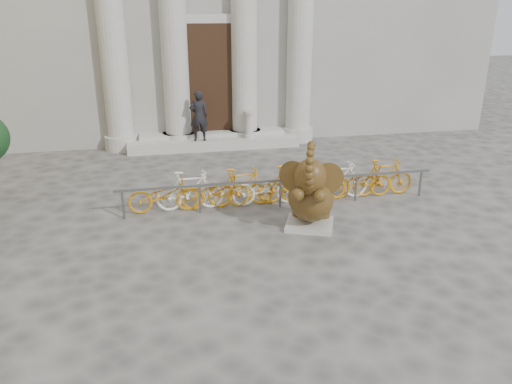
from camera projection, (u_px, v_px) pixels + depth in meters
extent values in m
plane|color=#474442|center=(276.00, 278.00, 9.22)|extent=(80.00, 80.00, 0.00)
cube|color=black|center=(210.00, 80.00, 17.54)|extent=(2.40, 0.16, 4.00)
cylinder|color=#A8A59E|center=(111.00, 30.00, 16.24)|extent=(0.90, 0.90, 8.00)
cylinder|color=#A8A59E|center=(173.00, 30.00, 16.61)|extent=(0.90, 0.90, 8.00)
cylinder|color=#A8A59E|center=(244.00, 29.00, 17.06)|extent=(0.90, 0.90, 8.00)
cylinder|color=#A8A59E|center=(300.00, 29.00, 17.44)|extent=(0.90, 0.90, 8.00)
cube|color=#A8A59E|center=(214.00, 142.00, 17.79)|extent=(6.00, 1.20, 0.36)
cube|color=#A8A59E|center=(309.00, 224.00, 11.36)|extent=(1.32, 1.26, 0.10)
ellipsoid|color=black|center=(311.00, 206.00, 11.45)|extent=(1.13, 1.10, 0.67)
ellipsoid|color=black|center=(311.00, 197.00, 11.15)|extent=(1.40, 1.54, 1.09)
cylinder|color=black|center=(299.00, 210.00, 11.68)|extent=(0.41, 0.41, 0.27)
cylinder|color=black|center=(323.00, 211.00, 11.59)|extent=(0.41, 0.41, 0.27)
cylinder|color=black|center=(299.00, 194.00, 10.73)|extent=(0.47, 0.67, 0.42)
cylinder|color=black|center=(320.00, 195.00, 10.66)|extent=(0.47, 0.67, 0.42)
ellipsoid|color=black|center=(310.00, 177.00, 10.60)|extent=(0.91, 0.89, 0.84)
cylinder|color=black|center=(294.00, 177.00, 10.79)|extent=(0.58, 0.50, 0.71)
cylinder|color=black|center=(327.00, 178.00, 10.67)|extent=(0.71, 0.10, 0.71)
cone|color=beige|center=(303.00, 188.00, 10.49)|extent=(0.10, 0.25, 0.11)
cone|color=beige|center=(315.00, 189.00, 10.45)|extent=(0.20, 0.24, 0.11)
cube|color=slate|center=(281.00, 180.00, 12.27)|extent=(8.00, 0.06, 0.06)
cylinder|color=slate|center=(123.00, 205.00, 11.68)|extent=(0.06, 0.06, 0.70)
cylinder|color=slate|center=(200.00, 199.00, 12.02)|extent=(0.06, 0.06, 0.70)
cylinder|color=slate|center=(280.00, 194.00, 12.40)|extent=(0.06, 0.06, 0.70)
cylinder|color=slate|center=(356.00, 188.00, 12.77)|extent=(0.06, 0.06, 0.70)
cylinder|color=slate|center=(420.00, 183.00, 13.11)|extent=(0.06, 0.06, 0.70)
imported|color=orange|center=(164.00, 192.00, 12.04)|extent=(1.70, 0.50, 1.00)
imported|color=white|center=(190.00, 191.00, 12.16)|extent=(1.66, 0.47, 1.00)
imported|color=orange|center=(216.00, 189.00, 12.28)|extent=(1.70, 0.50, 1.00)
imported|color=orange|center=(241.00, 187.00, 12.39)|extent=(1.66, 0.47, 1.00)
imported|color=white|center=(266.00, 185.00, 12.51)|extent=(1.70, 0.50, 1.00)
imported|color=orange|center=(290.00, 184.00, 12.63)|extent=(1.66, 0.47, 1.00)
imported|color=orange|center=(314.00, 182.00, 12.75)|extent=(1.70, 0.50, 1.00)
imported|color=white|center=(337.00, 180.00, 12.87)|extent=(1.66, 0.47, 1.00)
imported|color=orange|center=(360.00, 179.00, 12.99)|extent=(1.70, 0.50, 1.00)
imported|color=orange|center=(383.00, 177.00, 13.11)|extent=(1.66, 0.47, 1.00)
imported|color=black|center=(199.00, 116.00, 17.01)|extent=(0.63, 0.42, 1.73)
cylinder|color=#A8A59E|center=(249.00, 136.00, 17.66)|extent=(0.39, 0.39, 0.12)
cylinder|color=#A8A59E|center=(249.00, 125.00, 17.53)|extent=(0.28, 0.28, 0.89)
cylinder|color=#A8A59E|center=(249.00, 112.00, 17.37)|extent=(0.39, 0.39, 0.10)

